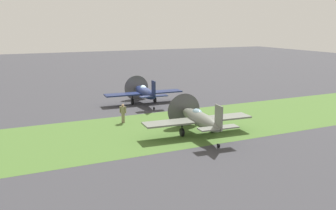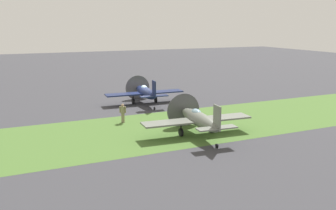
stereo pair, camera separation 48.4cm
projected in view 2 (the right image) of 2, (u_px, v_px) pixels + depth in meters
ground_plane at (142, 103)px, 41.03m from camera, size 160.00×160.00×0.00m
grass_verge at (182, 126)px, 31.92m from camera, size 120.00×11.00×0.01m
airplane_lead at (145, 92)px, 40.48m from camera, size 8.82×6.98×3.14m
airplane_wingman at (199, 119)px, 28.87m from camera, size 9.10×7.19×3.24m
ground_crew_chief at (123, 113)px, 32.83m from camera, size 0.52×0.44×1.73m
fuel_drum at (185, 110)px, 35.88m from camera, size 0.60×0.60×0.90m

